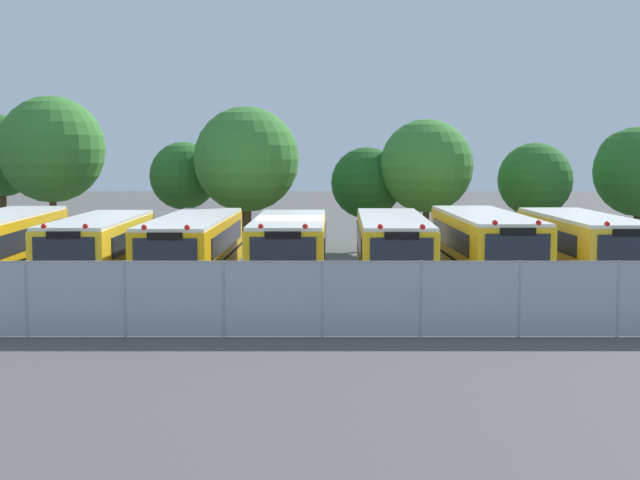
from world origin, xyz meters
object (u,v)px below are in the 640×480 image
(tree_1, at_px, (51,148))
(tree_2, at_px, (186,175))
(tree_3, at_px, (249,160))
(tree_7, at_px, (637,169))
(tree_6, at_px, (534,180))
(tree_5, at_px, (424,165))
(traffic_cone, at_px, (176,315))
(school_bus_2, at_px, (194,246))
(school_bus_5, at_px, (485,245))
(school_bus_3, at_px, (290,247))
(school_bus_0, at_px, (0,246))
(school_bus_4, at_px, (393,247))
(school_bus_6, at_px, (583,246))
(tree_4, at_px, (367,182))
(tree_0, at_px, (2,156))
(school_bus_1, at_px, (99,248))

(tree_1, xyz_separation_m, tree_2, (6.41, 0.01, -1.29))
(tree_3, relative_size, tree_7, 1.14)
(tree_1, xyz_separation_m, tree_6, (23.07, -0.12, -1.51))
(tree_5, height_order, traffic_cone, tree_5)
(school_bus_2, relative_size, tree_1, 1.50)
(school_bus_5, bearing_deg, school_bus_3, -1.97)
(tree_7, bearing_deg, traffic_cone, -134.10)
(tree_2, bearing_deg, tree_5, -6.42)
(school_bus_0, bearing_deg, school_bus_4, 178.16)
(school_bus_2, xyz_separation_m, school_bus_6, (14.19, -0.14, 0.03))
(tree_3, xyz_separation_m, tree_6, (13.47, 1.69, -0.96))
(tree_1, relative_size, tree_6, 1.43)
(school_bus_4, bearing_deg, tree_4, -86.65)
(tree_0, distance_m, tree_6, 25.79)
(school_bus_6, xyz_separation_m, tree_3, (-12.82, 9.19, 3.03))
(tree_0, bearing_deg, school_bus_5, -29.25)
(school_bus_3, bearing_deg, tree_2, -63.51)
(school_bus_4, height_order, tree_0, tree_0)
(school_bus_5, relative_size, tree_3, 1.51)
(school_bus_4, xyz_separation_m, tree_0, (-18.17, 12.08, 3.21))
(school_bus_5, distance_m, tree_3, 13.49)
(school_bus_4, distance_m, tree_2, 14.62)
(school_bus_1, height_order, tree_6, tree_6)
(school_bus_6, bearing_deg, tree_7, -118.10)
(school_bus_3, xyz_separation_m, tree_2, (-5.36, 11.11, 2.33))
(tree_1, relative_size, tree_4, 1.49)
(school_bus_1, height_order, school_bus_5, school_bus_5)
(tree_1, height_order, tree_3, tree_1)
(tree_4, height_order, tree_7, tree_7)
(tree_6, bearing_deg, tree_4, 179.55)
(tree_5, distance_m, tree_6, 5.54)
(tree_1, distance_m, tree_7, 28.29)
(school_bus_2, distance_m, tree_2, 11.27)
(school_bus_2, bearing_deg, tree_1, -51.55)
(tree_1, xyz_separation_m, tree_7, (28.27, 0.72, -1.01))
(school_bus_3, distance_m, tree_1, 16.57)
(school_bus_2, xyz_separation_m, tree_1, (-8.23, 10.86, 3.61))
(tree_1, bearing_deg, school_bus_3, -43.31)
(tree_1, relative_size, tree_7, 1.24)
(school_bus_3, relative_size, tree_6, 1.84)
(tree_3, distance_m, tree_4, 5.85)
(tree_6, bearing_deg, tree_7, 9.20)
(school_bus_5, height_order, traffic_cone, school_bus_5)
(school_bus_1, relative_size, tree_2, 1.78)
(school_bus_6, height_order, tree_2, tree_2)
(tree_6, bearing_deg, school_bus_3, -135.84)
(tree_4, height_order, tree_6, tree_6)
(school_bus_6, height_order, tree_3, tree_3)
(tree_6, distance_m, traffic_cone, 24.07)
(tree_3, bearing_deg, school_bus_1, -116.51)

